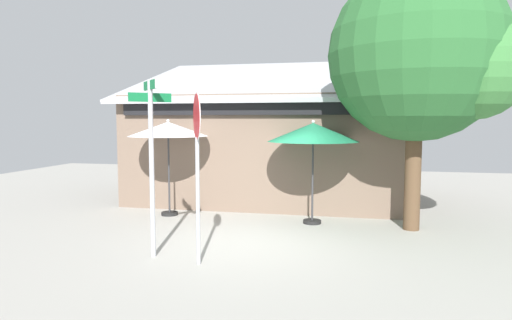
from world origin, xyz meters
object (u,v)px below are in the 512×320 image
patio_umbrella_ivory_left (168,130)px  shade_tree (424,56)px  street_sign_post (151,152)px  stop_sign (197,144)px  patio_umbrella_forest_green_center (313,133)px

patio_umbrella_ivory_left → shade_tree: 6.46m
street_sign_post → patio_umbrella_ivory_left: (-1.15, 3.41, 0.31)m
street_sign_post → patio_umbrella_ivory_left: street_sign_post is taller
stop_sign → patio_umbrella_ivory_left: (-2.11, 3.65, 0.14)m
street_sign_post → patio_umbrella_forest_green_center: 4.21m
shade_tree → street_sign_post: bearing=-148.9°
patio_umbrella_forest_green_center → shade_tree: shade_tree is taller
patio_umbrella_forest_green_center → shade_tree: (2.44, -0.20, 1.71)m
street_sign_post → stop_sign: 1.01m
patio_umbrella_ivory_left → shade_tree: shade_tree is taller
street_sign_post → shade_tree: shade_tree is taller
patio_umbrella_ivory_left → stop_sign: bearing=-59.9°
street_sign_post → stop_sign: size_ratio=1.08×
patio_umbrella_forest_green_center → shade_tree: 2.99m
stop_sign → patio_umbrella_forest_green_center: bearing=64.4°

